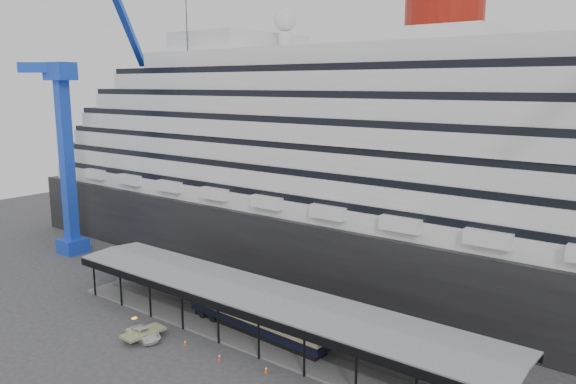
% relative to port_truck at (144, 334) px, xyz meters
% --- Properties ---
extents(ground, '(200.00, 200.00, 0.00)m').
position_rel_port_truck_xyz_m(ground, '(10.11, 3.55, -0.64)').
color(ground, '#353537').
rests_on(ground, ground).
extents(cruise_ship, '(130.00, 30.00, 43.90)m').
position_rel_port_truck_xyz_m(cruise_ship, '(10.16, 35.55, 17.71)').
color(cruise_ship, black).
rests_on(cruise_ship, ground).
extents(platform_canopy, '(56.00, 9.18, 5.30)m').
position_rel_port_truck_xyz_m(platform_canopy, '(10.11, 8.55, 1.72)').
color(platform_canopy, slate).
rests_on(platform_canopy, ground).
extents(crane_blue, '(22.63, 19.19, 47.60)m').
position_rel_port_truck_xyz_m(crane_blue, '(-35.00, 14.17, 19.31)').
color(crane_blue, blue).
rests_on(crane_blue, ground).
extents(port_truck, '(4.78, 2.48, 1.29)m').
position_rel_port_truck_xyz_m(port_truck, '(0.00, 0.00, 0.00)').
color(port_truck, silver).
rests_on(port_truck, ground).
extents(pullman_carriage, '(19.60, 3.54, 19.14)m').
position_rel_port_truck_xyz_m(pullman_carriage, '(9.04, 8.55, 1.71)').
color(pullman_carriage, black).
rests_on(pullman_carriage, ground).
extents(traffic_cone_left, '(0.45, 0.45, 0.66)m').
position_rel_port_truck_xyz_m(traffic_cone_left, '(4.74, 1.80, -0.31)').
color(traffic_cone_left, '#DB590C').
rests_on(traffic_cone_left, ground).
extents(traffic_cone_mid, '(0.45, 0.45, 0.72)m').
position_rel_port_truck_xyz_m(traffic_cone_mid, '(9.99, 1.76, -0.29)').
color(traffic_cone_mid, '#E8420C').
rests_on(traffic_cone_mid, ground).
extents(traffic_cone_right, '(0.49, 0.49, 0.72)m').
position_rel_port_truck_xyz_m(traffic_cone_right, '(15.45, 2.69, -0.29)').
color(traffic_cone_right, '#D8500C').
rests_on(traffic_cone_right, ground).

